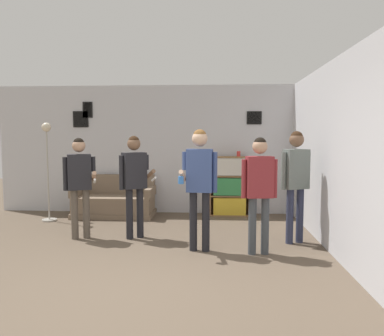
{
  "coord_description": "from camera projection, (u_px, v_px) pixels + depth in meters",
  "views": [
    {
      "loc": [
        0.92,
        -3.82,
        1.65
      ],
      "look_at": [
        0.56,
        2.03,
        1.14
      ],
      "focal_mm": 35.0,
      "sensor_mm": 36.0,
      "label": 1
    }
  ],
  "objects": [
    {
      "name": "person_player_foreground_center",
      "position": [
        134.0,
        176.0,
        5.94
      ],
      "size": [
        0.6,
        0.37,
        1.64
      ],
      "color": "black",
      "rests_on": "ground_plane"
    },
    {
      "name": "couch",
      "position": [
        115.0,
        202.0,
        7.69
      ],
      "size": [
        1.62,
        0.8,
        0.83
      ],
      "color": "#7A6651",
      "rests_on": "ground_plane"
    },
    {
      "name": "bottle_on_floor",
      "position": [
        86.0,
        217.0,
        7.09
      ],
      "size": [
        0.07,
        0.07,
        0.3
      ],
      "color": "black",
      "rests_on": "ground_plane"
    },
    {
      "name": "drinking_cup",
      "position": [
        239.0,
        154.0,
        7.65
      ],
      "size": [
        0.07,
        0.07,
        0.11
      ],
      "color": "red",
      "rests_on": "bookshelf"
    },
    {
      "name": "person_spectator_near_bookshelf",
      "position": [
        259.0,
        183.0,
        5.13
      ],
      "size": [
        0.5,
        0.25,
        1.63
      ],
      "color": "#3D4247",
      "rests_on": "ground_plane"
    },
    {
      "name": "ground_plane",
      "position": [
        128.0,
        290.0,
        3.99
      ],
      "size": [
        20.0,
        20.0,
        0.0
      ],
      "primitive_type": "plane",
      "color": "brown"
    },
    {
      "name": "person_player_foreground_left",
      "position": [
        80.0,
        178.0,
        5.92
      ],
      "size": [
        0.57,
        0.4,
        1.61
      ],
      "color": "brown",
      "rests_on": "ground_plane"
    },
    {
      "name": "bookshelf",
      "position": [
        230.0,
        186.0,
        7.72
      ],
      "size": [
        0.82,
        0.3,
        1.22
      ],
      "color": "olive",
      "rests_on": "ground_plane"
    },
    {
      "name": "person_spectator_far_right",
      "position": [
        296.0,
        175.0,
        5.66
      ],
      "size": [
        0.47,
        0.32,
        1.72
      ],
      "color": "#2D334C",
      "rests_on": "ground_plane"
    },
    {
      "name": "floor_lamp",
      "position": [
        47.0,
        160.0,
        7.15
      ],
      "size": [
        0.28,
        0.28,
        1.89
      ],
      "color": "#ADA89E",
      "rests_on": "ground_plane"
    },
    {
      "name": "wall_back",
      "position": [
        172.0,
        149.0,
        7.95
      ],
      "size": [
        7.48,
        0.08,
        2.7
      ],
      "color": "silver",
      "rests_on": "ground_plane"
    },
    {
      "name": "wall_right",
      "position": [
        322.0,
        155.0,
        5.74
      ],
      "size": [
        0.06,
        6.46,
        2.7
      ],
      "color": "silver",
      "rests_on": "ground_plane"
    },
    {
      "name": "person_watcher_holding_cup",
      "position": [
        200.0,
        176.0,
        5.27
      ],
      "size": [
        0.53,
        0.42,
        1.74
      ],
      "color": "black",
      "rests_on": "ground_plane"
    }
  ]
}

